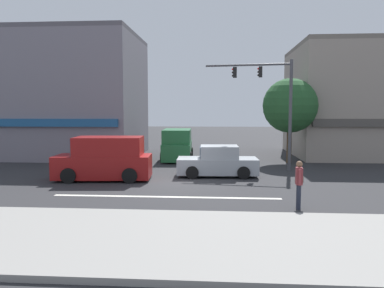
{
  "coord_description": "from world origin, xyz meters",
  "views": [
    {
      "loc": [
        2.06,
        -17.84,
        3.4
      ],
      "look_at": [
        0.63,
        2.0,
        1.6
      ],
      "focal_mm": 35.0,
      "sensor_mm": 36.0,
      "label": 1
    }
  ],
  "objects_px": {
    "traffic_light_mast": "(273,96)",
    "van_crossing_center": "(105,159)",
    "sedan_crossing_rightbound": "(218,162)",
    "utility_pole_near_left": "(59,102)",
    "van_parked_curbside": "(177,145)",
    "pedestrian_foreground_with_bag": "(299,182)",
    "street_tree": "(290,106)"
  },
  "relations": [
    {
      "from": "traffic_light_mast",
      "to": "van_crossing_center",
      "type": "xyz_separation_m",
      "value": [
        -8.55,
        -3.68,
        -3.17
      ]
    },
    {
      "from": "van_crossing_center",
      "to": "sedan_crossing_rightbound",
      "type": "distance_m",
      "value": 5.67
    },
    {
      "from": "utility_pole_near_left",
      "to": "van_crossing_center",
      "type": "height_order",
      "value": "utility_pole_near_left"
    },
    {
      "from": "van_parked_curbside",
      "to": "pedestrian_foreground_with_bag",
      "type": "relative_size",
      "value": 2.8
    },
    {
      "from": "street_tree",
      "to": "pedestrian_foreground_with_bag",
      "type": "xyz_separation_m",
      "value": [
        -1.77,
        -11.51,
        -2.73
      ]
    },
    {
      "from": "van_crossing_center",
      "to": "van_parked_curbside",
      "type": "relative_size",
      "value": 1.01
    },
    {
      "from": "utility_pole_near_left",
      "to": "pedestrian_foreground_with_bag",
      "type": "xyz_separation_m",
      "value": [
        13.12,
        -10.71,
        -2.96
      ]
    },
    {
      "from": "sedan_crossing_rightbound",
      "to": "pedestrian_foreground_with_bag",
      "type": "height_order",
      "value": "pedestrian_foreground_with_bag"
    },
    {
      "from": "street_tree",
      "to": "traffic_light_mast",
      "type": "xyz_separation_m",
      "value": [
        -1.52,
        -3.0,
        0.49
      ]
    },
    {
      "from": "utility_pole_near_left",
      "to": "van_parked_curbside",
      "type": "height_order",
      "value": "utility_pole_near_left"
    },
    {
      "from": "traffic_light_mast",
      "to": "van_parked_curbside",
      "type": "bearing_deg",
      "value": 146.47
    },
    {
      "from": "street_tree",
      "to": "utility_pole_near_left",
      "type": "distance_m",
      "value": 14.92
    },
    {
      "from": "van_crossing_center",
      "to": "van_parked_curbside",
      "type": "distance_m",
      "value": 8.02
    },
    {
      "from": "traffic_light_mast",
      "to": "pedestrian_foreground_with_bag",
      "type": "height_order",
      "value": "traffic_light_mast"
    },
    {
      "from": "utility_pole_near_left",
      "to": "traffic_light_mast",
      "type": "bearing_deg",
      "value": -9.35
    },
    {
      "from": "traffic_light_mast",
      "to": "pedestrian_foreground_with_bag",
      "type": "distance_m",
      "value": 9.1
    },
    {
      "from": "utility_pole_near_left",
      "to": "pedestrian_foreground_with_bag",
      "type": "bearing_deg",
      "value": -39.22
    },
    {
      "from": "sedan_crossing_rightbound",
      "to": "street_tree",
      "type": "bearing_deg",
      "value": 48.9
    },
    {
      "from": "van_crossing_center",
      "to": "pedestrian_foreground_with_bag",
      "type": "distance_m",
      "value": 9.6
    },
    {
      "from": "utility_pole_near_left",
      "to": "traffic_light_mast",
      "type": "height_order",
      "value": "utility_pole_near_left"
    },
    {
      "from": "traffic_light_mast",
      "to": "sedan_crossing_rightbound",
      "type": "distance_m",
      "value": 5.15
    },
    {
      "from": "street_tree",
      "to": "van_parked_curbside",
      "type": "xyz_separation_m",
      "value": [
        -7.36,
        0.87,
        -2.68
      ]
    },
    {
      "from": "pedestrian_foreground_with_bag",
      "to": "traffic_light_mast",
      "type": "bearing_deg",
      "value": 88.3
    },
    {
      "from": "street_tree",
      "to": "van_parked_curbside",
      "type": "distance_m",
      "value": 7.88
    },
    {
      "from": "van_crossing_center",
      "to": "utility_pole_near_left",
      "type": "bearing_deg",
      "value": 129.36
    },
    {
      "from": "sedan_crossing_rightbound",
      "to": "utility_pole_near_left",
      "type": "bearing_deg",
      "value": 156.6
    },
    {
      "from": "utility_pole_near_left",
      "to": "van_crossing_center",
      "type": "relative_size",
      "value": 1.59
    },
    {
      "from": "traffic_light_mast",
      "to": "street_tree",
      "type": "bearing_deg",
      "value": 63.13
    },
    {
      "from": "traffic_light_mast",
      "to": "sedan_crossing_rightbound",
      "type": "xyz_separation_m",
      "value": [
        -3.07,
        -2.26,
        -3.46
      ]
    },
    {
      "from": "utility_pole_near_left",
      "to": "pedestrian_foreground_with_bag",
      "type": "relative_size",
      "value": 4.5
    },
    {
      "from": "utility_pole_near_left",
      "to": "van_parked_curbside",
      "type": "distance_m",
      "value": 8.25
    },
    {
      "from": "van_crossing_center",
      "to": "pedestrian_foreground_with_bag",
      "type": "height_order",
      "value": "van_crossing_center"
    }
  ]
}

